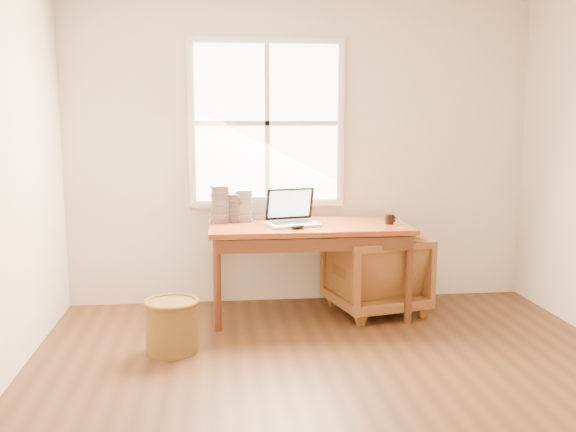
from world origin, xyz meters
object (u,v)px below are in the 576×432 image
Objects in this scene: desk at (308,226)px; laptop at (292,208)px; cd_stack_a at (244,206)px; coffee_mug at (389,219)px; armchair at (375,273)px; wicker_stool at (172,327)px.

desk is 4.01× the size of laptop.
desk is 6.16× the size of cd_stack_a.
desk is at bearing 170.70° from coffee_mug.
coffee_mug is (0.65, -0.08, 0.06)m from desk.
desk is at bearing -12.98° from armchair.
laptop reaches higher than desk.
armchair reaches higher than wicker_stool.
wicker_stool is 1.34m from laptop.
desk is 0.57m from cd_stack_a.
coffee_mug is at bearing -13.26° from laptop.
armchair is at bearing 135.23° from coffee_mug.
wicker_stool is 1.36× the size of cd_stack_a.
wicker_stool is at bearing -119.87° from cd_stack_a.
wicker_stool is 0.88× the size of laptop.
desk is 1.41m from wicker_stool.
desk is 4.53× the size of wicker_stool.
coffee_mug reaches higher than armchair.
desk is at bearing -21.54° from cd_stack_a.
desk is 20.08× the size of coffee_mug.
laptop is at bearing 36.37° from wicker_stool.
laptop reaches higher than armchair.
armchair is at bearing -0.00° from desk.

